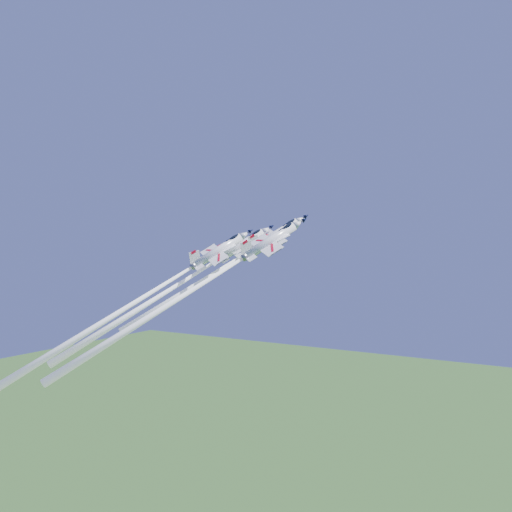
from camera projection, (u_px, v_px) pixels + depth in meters
The scene contains 4 objects.
jet_lead at pixel (223, 268), 125.42m from camera, with size 22.76×30.87×31.59m.
jet_left at pixel (172, 288), 125.53m from camera, with size 25.56×35.88×37.25m.
jet_right at pixel (188, 293), 114.24m from camera, with size 27.29×38.45×39.98m.
jet_slot at pixel (137, 301), 119.89m from camera, with size 27.20×38.44×40.02m.
Camera 1 is at (65.56, -107.64, 81.84)m, focal length 40.00 mm.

